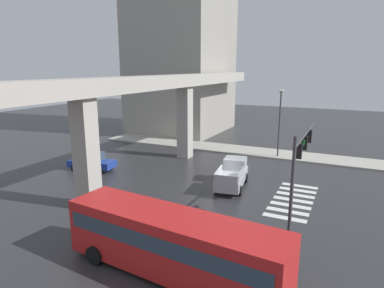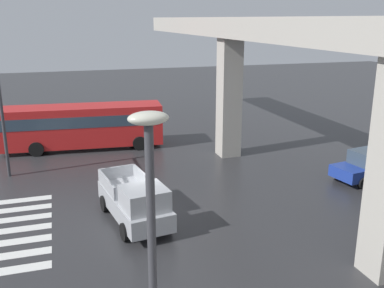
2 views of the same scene
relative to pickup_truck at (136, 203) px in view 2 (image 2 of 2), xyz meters
The scene contains 7 objects.
ground_plane 1.63m from the pickup_truck, 133.85° to the left, with size 120.00×120.00×0.00m, color #2D2D30.
crosswalk_stripes 5.16m from the pickup_truck, 100.20° to the right, with size 7.15×2.80×0.01m.
elevated_overpass 10.00m from the pickup_truck, 96.73° to the left, with size 49.54×2.00×8.78m.
pickup_truck is the anchor object (origin of this frame).
city_bus 12.72m from the pickup_truck, behind, with size 3.49×10.98×2.99m.
sedan_blue 13.52m from the pickup_truck, 96.69° to the left, with size 2.47×4.53×1.72m.
street_lamp_near_corner 11.26m from the pickup_truck, ahead, with size 0.44×0.70×7.24m.
Camera 2 is at (18.45, -3.82, 8.71)m, focal length 41.00 mm.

